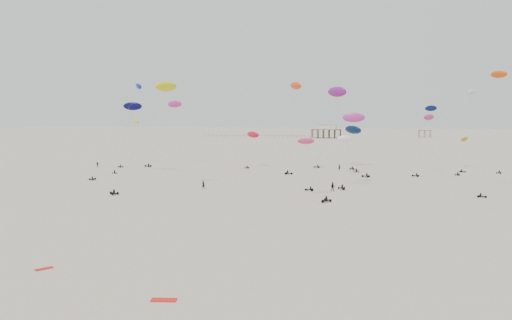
% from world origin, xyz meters
% --- Properties ---
extents(ground_plane, '(900.00, 900.00, 0.00)m').
position_xyz_m(ground_plane, '(0.00, 200.00, 0.00)').
color(ground_plane, beige).
extents(pavilion_main, '(21.00, 13.00, 9.80)m').
position_xyz_m(pavilion_main, '(-10.00, 350.00, 4.22)').
color(pavilion_main, brown).
rests_on(pavilion_main, ground).
extents(pavilion_small, '(9.00, 7.00, 8.00)m').
position_xyz_m(pavilion_small, '(60.00, 380.00, 3.49)').
color(pavilion_small, brown).
rests_on(pavilion_small, ground).
extents(pier_fence, '(80.20, 0.20, 1.50)m').
position_xyz_m(pier_fence, '(-62.00, 350.00, 0.77)').
color(pier_fence, black).
rests_on(pier_fence, ground).
extents(rig_0, '(8.29, 5.72, 23.50)m').
position_xyz_m(rig_0, '(13.25, 142.48, 17.09)').
color(rig_0, black).
rests_on(rig_0, ground).
extents(rig_1, '(9.34, 16.00, 26.48)m').
position_xyz_m(rig_1, '(-39.57, 110.59, 18.26)').
color(rig_1, black).
rests_on(rig_1, ground).
extents(rig_2, '(9.87, 4.24, 24.23)m').
position_xyz_m(rig_2, '(11.48, 144.68, 18.04)').
color(rig_2, black).
rests_on(rig_2, ground).
extents(rig_3, '(7.32, 7.23, 12.04)m').
position_xyz_m(rig_3, '(12.35, 84.59, 5.85)').
color(rig_3, black).
rests_on(rig_3, ground).
extents(rig_4, '(9.59, 17.90, 17.86)m').
position_xyz_m(rig_4, '(51.53, 149.89, 6.87)').
color(rig_4, black).
rests_on(rig_4, ground).
extents(rig_5, '(9.92, 11.13, 17.66)m').
position_xyz_m(rig_5, '(39.77, 137.63, 11.84)').
color(rig_5, black).
rests_on(rig_5, ground).
extents(rig_6, '(5.40, 13.21, 14.89)m').
position_xyz_m(rig_6, '(17.98, 106.02, 10.20)').
color(rig_6, black).
rests_on(rig_6, ground).
extents(rig_7, '(7.18, 12.44, 25.89)m').
position_xyz_m(rig_7, '(46.89, 101.54, 18.57)').
color(rig_7, black).
rests_on(rig_7, ground).
extents(rig_8, '(7.81, 5.99, 19.88)m').
position_xyz_m(rig_8, '(-42.86, 117.84, 16.24)').
color(rig_8, black).
rests_on(rig_8, ground).
extents(rig_9, '(4.72, 18.25, 19.62)m').
position_xyz_m(rig_9, '(-54.10, 142.06, 11.81)').
color(rig_9, black).
rests_on(rig_9, ground).
extents(rig_10, '(9.91, 16.70, 25.04)m').
position_xyz_m(rig_10, '(-22.88, 91.47, 18.25)').
color(rig_10, black).
rests_on(rig_10, ground).
extents(rig_11, '(4.80, 5.87, 23.35)m').
position_xyz_m(rig_11, '(49.11, 142.04, 16.78)').
color(rig_11, black).
rests_on(rig_11, ground).
extents(rig_12, '(6.36, 3.96, 18.70)m').
position_xyz_m(rig_12, '(36.26, 127.64, 12.15)').
color(rig_12, black).
rests_on(rig_12, ground).
extents(rig_13, '(9.85, 12.41, 13.71)m').
position_xyz_m(rig_13, '(16.59, 129.03, 7.28)').
color(rig_13, black).
rests_on(rig_13, ground).
extents(rig_14, '(5.15, 9.94, 25.62)m').
position_xyz_m(rig_14, '(1.34, 128.98, 20.05)').
color(rig_14, black).
rests_on(rig_14, ground).
extents(rig_15, '(7.03, 16.46, 19.23)m').
position_xyz_m(rig_15, '(17.07, 145.63, 13.95)').
color(rig_15, black).
rests_on(rig_15, ground).
extents(rig_16, '(5.53, 7.96, 11.35)m').
position_xyz_m(rig_16, '(-13.44, 140.06, 8.88)').
color(rig_16, black).
rests_on(rig_16, ground).
extents(rig_17, '(7.67, 15.39, 22.21)m').
position_xyz_m(rig_17, '(-41.91, 143.14, 15.95)').
color(rig_17, black).
rests_on(rig_17, ground).
extents(rig_18, '(8.79, 5.12, 22.14)m').
position_xyz_m(rig_18, '(14.49, 97.18, 17.87)').
color(rig_18, black).
rests_on(rig_18, ground).
extents(spectator_0, '(0.88, 0.71, 2.12)m').
position_xyz_m(spectator_0, '(-13.01, 93.10, 0.00)').
color(spectator_0, black).
rests_on(spectator_0, ground).
extents(spectator_1, '(1.11, 0.65, 2.28)m').
position_xyz_m(spectator_1, '(14.81, 95.71, 0.00)').
color(spectator_1, black).
rests_on(spectator_1, ground).
extents(spectator_2, '(1.27, 0.81, 2.01)m').
position_xyz_m(spectator_2, '(-60.24, 129.17, 0.00)').
color(spectator_2, black).
rests_on(spectator_2, ground).
extents(spectator_3, '(0.89, 0.75, 2.10)m').
position_xyz_m(spectator_3, '(13.40, 137.38, 0.00)').
color(spectator_3, black).
rests_on(spectator_3, ground).
extents(grounded_kite_a, '(2.33, 1.29, 0.08)m').
position_xyz_m(grounded_kite_a, '(5.58, 29.58, 0.00)').
color(grounded_kite_a, red).
rests_on(grounded_kite_a, ground).
extents(grounded_kite_b, '(1.62, 1.87, 0.07)m').
position_xyz_m(grounded_kite_b, '(-10.14, 34.95, 0.00)').
color(grounded_kite_b, red).
rests_on(grounded_kite_b, ground).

